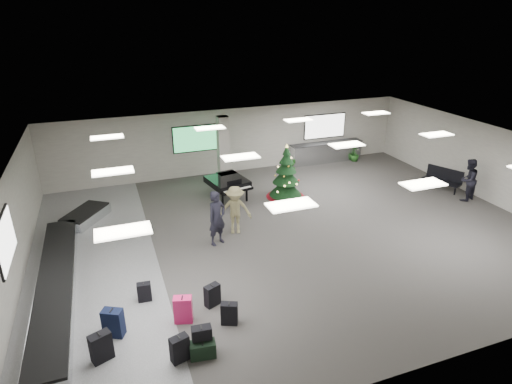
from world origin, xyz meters
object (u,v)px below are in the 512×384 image
object	(u,v)px
traveler_b	(235,210)
potted_plant_left	(292,167)
traveler_a	(217,218)
service_counter	(326,152)
potted_plant_right	(355,154)
baggage_carousel	(63,268)
grand_piano	(228,182)
pink_suitcase	(183,310)
traveler_bench	(468,180)
christmas_tree	(286,179)
bench	(444,178)

from	to	relation	value
traveler_b	potted_plant_left	world-z (taller)	traveler_b
traveler_a	traveler_b	world-z (taller)	traveler_a
service_counter	potted_plant_left	xyz separation A→B (m)	(-2.45, -1.03, -0.18)
potted_plant_right	baggage_carousel	bearing A→B (deg)	-156.31
grand_piano	potted_plant_left	distance (m)	4.39
traveler_b	potted_plant_left	xyz separation A→B (m)	(4.55, 4.94, -0.54)
potted_plant_right	pink_suitcase	bearing A→B (deg)	-139.24
traveler_bench	potted_plant_right	bearing A→B (deg)	-90.98
potted_plant_left	christmas_tree	bearing A→B (deg)	-120.32
christmas_tree	traveler_bench	distance (m)	7.74
service_counter	traveler_a	xyz separation A→B (m)	(-7.84, -6.52, 0.44)
potted_plant_right	potted_plant_left	bearing A→B (deg)	-171.36
traveler_a	bench	bearing A→B (deg)	-19.56
traveler_bench	potted_plant_left	distance (m)	7.93
pink_suitcase	grand_piano	world-z (taller)	grand_piano
pink_suitcase	traveler_b	distance (m)	5.08
service_counter	potted_plant_right	xyz separation A→B (m)	(1.55, -0.42, -0.13)
traveler_b	potted_plant_right	xyz separation A→B (m)	(8.56, 5.55, -0.49)
traveler_b	service_counter	bearing A→B (deg)	56.31
bench	traveler_b	size ratio (longest dim) A/B	0.95
pink_suitcase	christmas_tree	xyz separation A→B (m)	(5.84, 6.61, 0.45)
baggage_carousel	potted_plant_right	distance (m)	15.72
baggage_carousel	bench	xyz separation A→B (m)	(15.88, 1.33, 0.37)
grand_piano	traveler_b	xyz separation A→B (m)	(-0.63, -3.01, 0.14)
baggage_carousel	grand_piano	distance (m)	7.51
pink_suitcase	potted_plant_right	world-z (taller)	potted_plant_right
bench	christmas_tree	bearing A→B (deg)	141.37
pink_suitcase	traveler_b	world-z (taller)	traveler_b
grand_piano	potted_plant_right	distance (m)	8.33
christmas_tree	potted_plant_left	world-z (taller)	christmas_tree
pink_suitcase	bench	xyz separation A→B (m)	(12.82, 4.78, 0.21)
christmas_tree	potted_plant_right	size ratio (longest dim) A/B	2.90
baggage_carousel	traveler_b	distance (m)	5.93
traveler_b	bench	bearing A→B (deg)	19.13
baggage_carousel	potted_plant_left	size ratio (longest dim) A/B	13.31
traveler_b	traveler_bench	xyz separation A→B (m)	(10.20, -0.60, 0.02)
grand_piano	potted_plant_left	size ratio (longest dim) A/B	2.91
service_counter	traveler_b	xyz separation A→B (m)	(-7.01, -5.96, 0.36)
service_counter	potted_plant_right	distance (m)	1.61
service_counter	traveler_b	world-z (taller)	traveler_b
traveler_a	traveler_b	size ratio (longest dim) A/B	1.08
pink_suitcase	potted_plant_left	size ratio (longest dim) A/B	1.05
grand_piano	potted_plant_right	bearing A→B (deg)	7.09
pink_suitcase	service_counter	bearing A→B (deg)	62.68
traveler_bench	traveler_a	bearing A→B (deg)	-16.16
traveler_a	traveler_b	bearing A→B (deg)	8.36
baggage_carousel	service_counter	xyz separation A→B (m)	(12.84, 6.73, 0.33)
service_counter	traveler_a	bearing A→B (deg)	-140.24
christmas_tree	traveler_b	distance (m)	3.89
pink_suitcase	potted_plant_left	world-z (taller)	pink_suitcase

